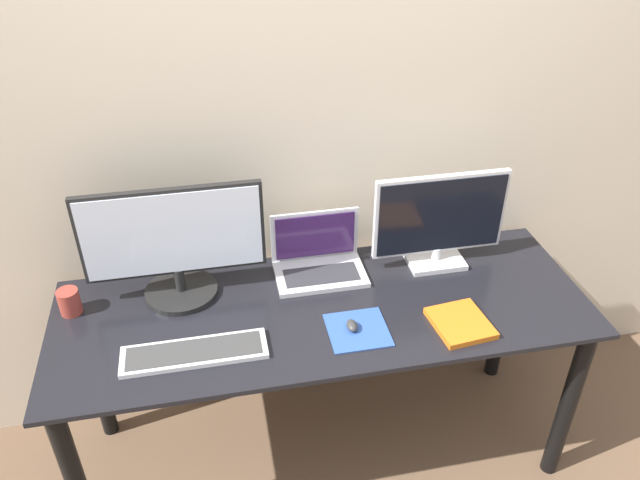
{
  "coord_description": "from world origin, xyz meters",
  "views": [
    {
      "loc": [
        -0.34,
        -1.3,
        2.13
      ],
      "look_at": [
        0.01,
        0.43,
        0.96
      ],
      "focal_mm": 35.0,
      "sensor_mm": 36.0,
      "label": 1
    }
  ],
  "objects_px": {
    "laptop": "(318,258)",
    "book": "(460,323)",
    "keyboard": "(195,352)",
    "mug": "(69,302)",
    "monitor_left": "(174,244)",
    "monitor_right": "(440,220)",
    "mouse": "(352,326)"
  },
  "relations": [
    {
      "from": "laptop",
      "to": "book",
      "type": "distance_m",
      "value": 0.57
    },
    {
      "from": "keyboard",
      "to": "book",
      "type": "height_order",
      "value": "book"
    },
    {
      "from": "book",
      "to": "mug",
      "type": "xyz_separation_m",
      "value": [
        -1.27,
        0.33,
        0.03
      ]
    },
    {
      "from": "laptop",
      "to": "book",
      "type": "relative_size",
      "value": 1.54
    },
    {
      "from": "mug",
      "to": "laptop",
      "type": "bearing_deg",
      "value": 4.75
    },
    {
      "from": "monitor_left",
      "to": "mug",
      "type": "bearing_deg",
      "value": -175.07
    },
    {
      "from": "monitor_right",
      "to": "mouse",
      "type": "height_order",
      "value": "monitor_right"
    },
    {
      "from": "monitor_left",
      "to": "mug",
      "type": "height_order",
      "value": "monitor_left"
    },
    {
      "from": "mug",
      "to": "monitor_right",
      "type": "bearing_deg",
      "value": 1.39
    },
    {
      "from": "monitor_left",
      "to": "monitor_right",
      "type": "distance_m",
      "value": 0.95
    },
    {
      "from": "monitor_right",
      "to": "book",
      "type": "height_order",
      "value": "monitor_right"
    },
    {
      "from": "monitor_left",
      "to": "keyboard",
      "type": "relative_size",
      "value": 1.34
    },
    {
      "from": "monitor_left",
      "to": "book",
      "type": "xyz_separation_m",
      "value": [
        0.91,
        -0.36,
        -0.2
      ]
    },
    {
      "from": "monitor_right",
      "to": "monitor_left",
      "type": "bearing_deg",
      "value": -179.99
    },
    {
      "from": "monitor_left",
      "to": "keyboard",
      "type": "distance_m",
      "value": 0.38
    },
    {
      "from": "monitor_right",
      "to": "laptop",
      "type": "bearing_deg",
      "value": 174.8
    },
    {
      "from": "book",
      "to": "keyboard",
      "type": "bearing_deg",
      "value": 177.59
    },
    {
      "from": "monitor_right",
      "to": "mouse",
      "type": "distance_m",
      "value": 0.53
    },
    {
      "from": "laptop",
      "to": "book",
      "type": "height_order",
      "value": "laptop"
    },
    {
      "from": "mouse",
      "to": "mug",
      "type": "distance_m",
      "value": 0.96
    },
    {
      "from": "keyboard",
      "to": "mug",
      "type": "xyz_separation_m",
      "value": [
        -0.4,
        0.29,
        0.04
      ]
    },
    {
      "from": "mouse",
      "to": "mug",
      "type": "bearing_deg",
      "value": 163.08
    },
    {
      "from": "laptop",
      "to": "mouse",
      "type": "xyz_separation_m",
      "value": [
        0.04,
        -0.35,
        -0.04
      ]
    },
    {
      "from": "laptop",
      "to": "mug",
      "type": "distance_m",
      "value": 0.88
    },
    {
      "from": "mug",
      "to": "monitor_left",
      "type": "bearing_deg",
      "value": 4.93
    },
    {
      "from": "monitor_right",
      "to": "mug",
      "type": "relative_size",
      "value": 5.46
    },
    {
      "from": "book",
      "to": "laptop",
      "type": "bearing_deg",
      "value": 135.05
    },
    {
      "from": "keyboard",
      "to": "laptop",
      "type": "bearing_deg",
      "value": 37.87
    },
    {
      "from": "monitor_right",
      "to": "keyboard",
      "type": "relative_size",
      "value": 1.09
    },
    {
      "from": "monitor_left",
      "to": "laptop",
      "type": "distance_m",
      "value": 0.53
    },
    {
      "from": "monitor_left",
      "to": "keyboard",
      "type": "bearing_deg",
      "value": -83.96
    },
    {
      "from": "monitor_left",
      "to": "laptop",
      "type": "height_order",
      "value": "monitor_left"
    }
  ]
}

